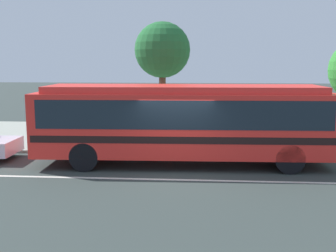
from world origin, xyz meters
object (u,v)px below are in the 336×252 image
pedestrian_standing_by_tree (295,123)px  street_tree_near_stop (162,51)px  pedestrian_walking_along_curb (232,123)px  bus_stop_sign (282,110)px  transit_bus (184,119)px  pedestrian_waiting_near_sign (218,124)px

pedestrian_standing_by_tree → street_tree_near_stop: (-5.78, 1.21, 3.08)m
pedestrian_walking_along_curb → bus_stop_sign: bus_stop_sign is taller
pedestrian_standing_by_tree → street_tree_near_stop: bearing=168.1°
pedestrian_walking_along_curb → street_tree_near_stop: bearing=166.8°
bus_stop_sign → street_tree_near_stop: size_ratio=0.48×
transit_bus → pedestrian_walking_along_curb: bearing=59.6°
pedestrian_waiting_near_sign → pedestrian_standing_by_tree: 3.32m
pedestrian_waiting_near_sign → bus_stop_sign: (2.56, -0.52, 0.67)m
transit_bus → pedestrian_standing_by_tree: size_ratio=6.11×
pedestrian_standing_by_tree → street_tree_near_stop: size_ratio=0.32×
transit_bus → pedestrian_standing_by_tree: bearing=32.4°
street_tree_near_stop → transit_bus: bearing=-74.6°
transit_bus → bus_stop_sign: bearing=27.3°
pedestrian_walking_along_curb → pedestrian_standing_by_tree: (2.63, -0.47, 0.08)m
pedestrian_waiting_near_sign → bus_stop_sign: size_ratio=0.65×
pedestrian_waiting_near_sign → street_tree_near_stop: 4.29m
pedestrian_walking_along_curb → street_tree_near_stop: street_tree_near_stop is taller
pedestrian_walking_along_curb → bus_stop_sign: 2.47m
bus_stop_sign → transit_bus: bearing=-152.7°
transit_bus → bus_stop_sign: transit_bus is taller
pedestrian_standing_by_tree → bus_stop_sign: bus_stop_sign is taller
pedestrian_walking_along_curb → pedestrian_waiting_near_sign: bearing=-127.1°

